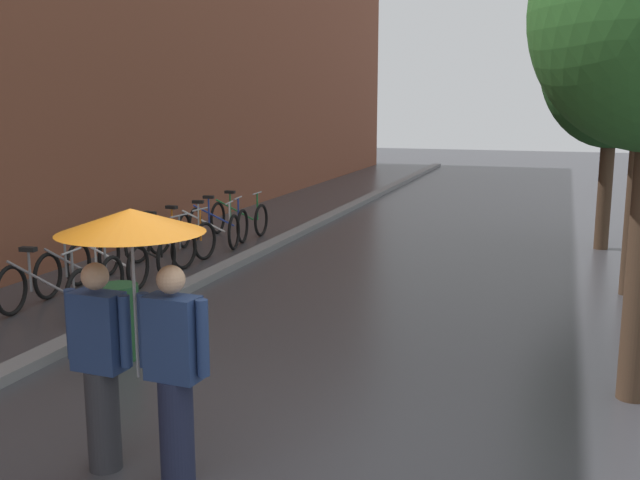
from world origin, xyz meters
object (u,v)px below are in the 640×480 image
Objects in this scene: street_tree_2 at (614,59)px; litter_bin at (120,322)px; parked_bicycle_2 at (108,264)px; couple_under_umbrella at (134,304)px; parked_bicycle_0 at (45,291)px; parked_bicycle_4 at (160,245)px; parked_bicycle_6 at (209,230)px; parked_bicycle_1 at (79,276)px; parked_bicycle_7 at (219,224)px; parked_bicycle_8 at (239,218)px; parked_bicycle_3 at (137,255)px; parked_bicycle_5 at (182,237)px.

street_tree_2 is 6.28× the size of litter_bin.
parked_bicycle_2 is 0.55× the size of couple_under_umbrella.
parked_bicycle_0 is 0.55× the size of couple_under_umbrella.
parked_bicycle_4 and parked_bicycle_6 have the same top height.
couple_under_umbrella reaches higher than litter_bin.
parked_bicycle_0 is 3.25m from parked_bicycle_4.
parked_bicycle_0 is at bearing -84.48° from parked_bicycle_2.
parked_bicycle_2 is (-0.08, 0.82, 0.00)m from parked_bicycle_1.
parked_bicycle_2 is at bearing 95.53° from parked_bicycle_1.
couple_under_umbrella reaches higher than parked_bicycle_7.
couple_under_umbrella reaches higher than parked_bicycle_2.
parked_bicycle_7 is at bearing -166.77° from street_tree_2.
street_tree_2 reaches higher than parked_bicycle_6.
parked_bicycle_6 and parked_bicycle_7 have the same top height.
street_tree_2 is at bearing 57.13° from litter_bin.
parked_bicycle_8 is 1.29× the size of litter_bin.
parked_bicycle_8 is (0.01, 4.83, 0.00)m from parked_bicycle_2.
parked_bicycle_4 is at bearing -151.07° from street_tree_2.
couple_under_umbrella is (3.67, -4.92, 1.00)m from parked_bicycle_2.
litter_bin is (1.95, -3.44, 0.05)m from parked_bicycle_3.
parked_bicycle_3 is at bearing -146.15° from street_tree_2.
couple_under_umbrella is at bearing -63.12° from parked_bicycle_5.
parked_bicycle_8 is at bearing 86.52° from parked_bicycle_7.
parked_bicycle_2 reaches higher than litter_bin.
parked_bicycle_4 is (-0.09, 2.40, 0.00)m from parked_bicycle_1.
parked_bicycle_1 is 0.99× the size of parked_bicycle_5.
parked_bicycle_3 is 0.84m from parked_bicycle_4.
parked_bicycle_4 is 3.24m from parked_bicycle_8.
couple_under_umbrella is at bearing -48.82° from parked_bicycle_1.
parked_bicycle_5 is 1.36× the size of litter_bin.
couple_under_umbrella reaches higher than parked_bicycle_6.
parked_bicycle_1 is 1.57m from parked_bicycle_3.
parked_bicycle_8 is (-7.40, -0.86, -3.26)m from street_tree_2.
parked_bicycle_6 is 1.07× the size of parked_bicycle_8.
parked_bicycle_8 is (-0.06, 5.64, 0.00)m from parked_bicycle_1.
parked_bicycle_0 and parked_bicycle_6 have the same top height.
parked_bicycle_5 is at bearing 92.65° from parked_bicycle_3.
parked_bicycle_4 is 2.35m from parked_bicycle_7.
parked_bicycle_4 is 7.54m from couple_under_umbrella.
street_tree_2 is 4.62× the size of parked_bicycle_5.
parked_bicycle_0 is 1.00× the size of parked_bicycle_3.
street_tree_2 is 11.48m from couple_under_umbrella.
parked_bicycle_5 is at bearing 116.88° from couple_under_umbrella.
parked_bicycle_0 and parked_bicycle_4 have the same top height.
parked_bicycle_1 is 0.99× the size of parked_bicycle_7.
parked_bicycle_6 is 0.56× the size of couple_under_umbrella.
parked_bicycle_2 is 3.35m from litter_bin.
parked_bicycle_0 is 4.03m from parked_bicycle_5.
street_tree_2 reaches higher than parked_bicycle_5.
parked_bicycle_0 is at bearing -87.40° from parked_bicycle_5.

